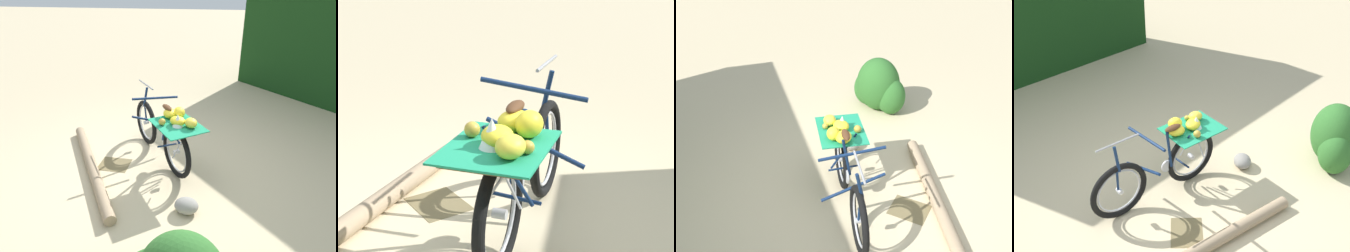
% 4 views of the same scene
% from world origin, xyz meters
% --- Properties ---
extents(ground_plane, '(60.00, 60.00, 0.00)m').
position_xyz_m(ground_plane, '(0.00, 0.00, 0.00)').
color(ground_plane, beige).
extents(bicycle, '(1.32, 1.60, 1.03)m').
position_xyz_m(bicycle, '(0.02, 0.13, 0.49)').
color(bicycle, black).
rests_on(bicycle, ground_plane).
extents(fallen_log, '(1.44, 2.06, 0.15)m').
position_xyz_m(fallen_log, '(-0.95, -0.30, 0.07)').
color(fallen_log, '#9E8466').
rests_on(fallen_log, ground_plane).
extents(shrub_cluster, '(0.91, 0.63, 0.87)m').
position_xyz_m(shrub_cluster, '(0.60, -2.14, 0.38)').
color(shrub_cluster, '#2D6628').
rests_on(shrub_cluster, ground_plane).
extents(path_stone, '(0.28, 0.24, 0.18)m').
position_xyz_m(path_stone, '(0.50, -0.90, 0.09)').
color(path_stone, gray).
rests_on(path_stone, ground_plane).
extents(leaf_litter_patch, '(0.44, 0.36, 0.01)m').
position_xyz_m(leaf_litter_patch, '(-0.68, -0.11, 0.00)').
color(leaf_litter_patch, olive).
rests_on(leaf_litter_patch, ground_plane).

